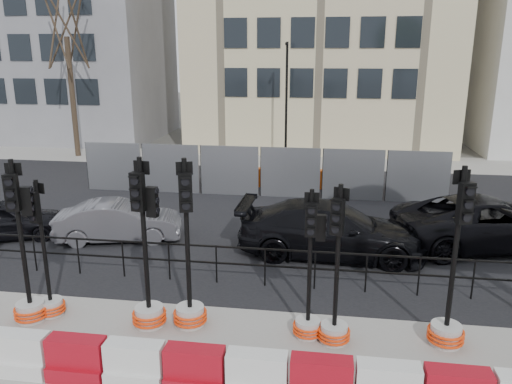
% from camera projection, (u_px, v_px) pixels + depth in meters
% --- Properties ---
extents(ground, '(120.00, 120.00, 0.00)m').
position_uv_depth(ground, '(205.00, 307.00, 11.20)').
color(ground, '#51514C').
rests_on(ground, ground).
extents(road, '(40.00, 14.00, 0.03)m').
position_uv_depth(road, '(252.00, 211.00, 17.87)').
color(road, black).
rests_on(road, ground).
extents(sidewalk_far, '(40.00, 4.00, 0.02)m').
position_uv_depth(sidewalk_far, '(278.00, 160.00, 26.45)').
color(sidewalk_far, gray).
rests_on(sidewalk_far, ground).
extents(building_grey, '(11.00, 9.06, 14.00)m').
position_uv_depth(building_grey, '(73.00, 28.00, 32.19)').
color(building_grey, gray).
rests_on(building_grey, ground).
extents(kerb_railing, '(18.00, 0.04, 1.00)m').
position_uv_depth(kerb_railing, '(216.00, 258.00, 12.16)').
color(kerb_railing, black).
rests_on(kerb_railing, ground).
extents(heras_fencing, '(14.33, 1.72, 2.00)m').
position_uv_depth(heras_fencing, '(276.00, 176.00, 20.35)').
color(heras_fencing, gray).
rests_on(heras_fencing, ground).
extents(lamp_post_far, '(0.12, 0.56, 6.00)m').
position_uv_depth(lamp_post_far, '(286.00, 101.00, 24.54)').
color(lamp_post_far, black).
rests_on(lamp_post_far, ground).
extents(tree_bare_far, '(2.00, 2.00, 9.00)m').
position_uv_depth(tree_bare_far, '(66.00, 29.00, 25.69)').
color(tree_bare_far, '#473828').
rests_on(tree_bare_far, ground).
extents(barrier_row, '(16.75, 0.50, 0.80)m').
position_uv_depth(barrier_row, '(165.00, 368.00, 8.44)').
color(barrier_row, '#B30E23').
rests_on(barrier_row, ground).
extents(traffic_signal_b, '(0.69, 0.69, 3.51)m').
position_uv_depth(traffic_signal_b, '(28.00, 285.00, 10.40)').
color(traffic_signal_b, '#BBBCB7').
rests_on(traffic_signal_b, ground).
extents(traffic_signal_c, '(0.60, 0.60, 3.04)m').
position_uv_depth(traffic_signal_c, '(48.00, 289.00, 10.68)').
color(traffic_signal_c, '#BBBCB7').
rests_on(traffic_signal_c, ground).
extents(traffic_signal_d, '(0.71, 0.71, 3.60)m').
position_uv_depth(traffic_signal_d, '(148.00, 289.00, 10.19)').
color(traffic_signal_d, '#BBBCB7').
rests_on(traffic_signal_d, ground).
extents(traffic_signal_e, '(0.70, 0.70, 3.58)m').
position_uv_depth(traffic_signal_e, '(189.00, 293.00, 10.25)').
color(traffic_signal_e, '#BBBCB7').
rests_on(traffic_signal_e, ground).
extents(traffic_signal_f, '(0.61, 0.61, 3.07)m').
position_uv_depth(traffic_signal_f, '(309.00, 304.00, 9.84)').
color(traffic_signal_f, '#BBBCB7').
rests_on(traffic_signal_f, ground).
extents(traffic_signal_g, '(0.64, 0.64, 3.23)m').
position_uv_depth(traffic_signal_g, '(335.00, 312.00, 9.65)').
color(traffic_signal_g, '#BBBCB7').
rests_on(traffic_signal_g, ground).
extents(traffic_signal_h, '(0.71, 0.71, 3.59)m').
position_uv_depth(traffic_signal_h, '(449.00, 311.00, 9.55)').
color(traffic_signal_h, '#BBBCB7').
rests_on(traffic_signal_h, ground).
extents(car_a, '(3.89, 4.57, 1.22)m').
position_uv_depth(car_a, '(3.00, 219.00, 15.17)').
color(car_a, black).
rests_on(car_a, ground).
extents(car_b, '(3.03, 4.31, 1.22)m').
position_uv_depth(car_b, '(119.00, 221.00, 15.02)').
color(car_b, '#55545A').
rests_on(car_b, ground).
extents(car_c, '(2.41, 5.31, 1.51)m').
position_uv_depth(car_c, '(331.00, 229.00, 13.90)').
color(car_c, black).
rests_on(car_c, ground).
extents(car_d, '(5.13, 6.63, 1.50)m').
position_uv_depth(car_d, '(489.00, 222.00, 14.51)').
color(car_d, black).
rests_on(car_d, ground).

